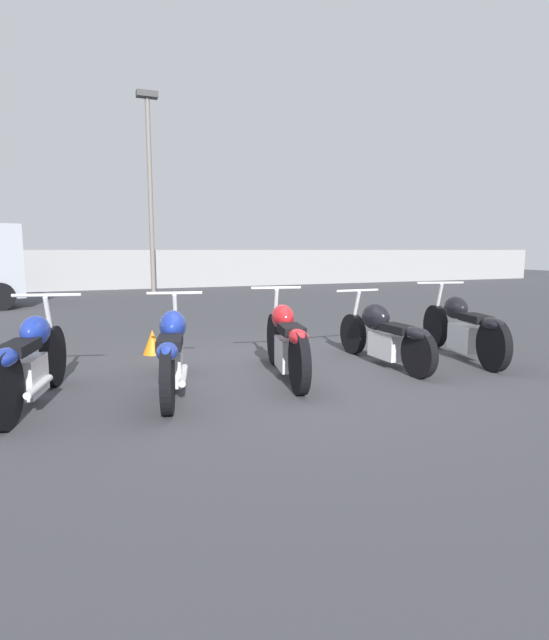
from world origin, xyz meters
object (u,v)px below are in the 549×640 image
(motorcycle_slot_1, at_px, (172,351))
(motorcycle_slot_2, at_px, (286,342))
(motorcycle_slot_3, at_px, (384,334))
(light_pole_left, at_px, (150,175))
(motorcycle_slot_0, at_px, (30,361))
(motorcycle_slot_4, at_px, (463,327))
(traffic_cone_near, at_px, (153,342))

(motorcycle_slot_1, bearing_deg, motorcycle_slot_2, 16.48)
(motorcycle_slot_1, height_order, motorcycle_slot_3, motorcycle_slot_1)
(light_pole_left, height_order, motorcycle_slot_0, light_pole_left)
(motorcycle_slot_2, bearing_deg, motorcycle_slot_4, 13.31)
(motorcycle_slot_2, height_order, traffic_cone_near, motorcycle_slot_2)
(motorcycle_slot_1, relative_size, motorcycle_slot_4, 0.99)
(motorcycle_slot_1, height_order, motorcycle_slot_2, motorcycle_slot_2)
(light_pole_left, relative_size, motorcycle_slot_1, 3.09)
(motorcycle_slot_1, relative_size, traffic_cone_near, 6.15)
(motorcycle_slot_1, bearing_deg, traffic_cone_near, 101.59)
(motorcycle_slot_0, distance_m, motorcycle_slot_2, 2.70)
(light_pole_left, bearing_deg, motorcycle_slot_1, -97.33)
(motorcycle_slot_3, height_order, traffic_cone_near, motorcycle_slot_3)
(light_pole_left, xyz_separation_m, motorcycle_slot_3, (1.17, -12.42, -3.62))
(motorcycle_slot_0, height_order, motorcycle_slot_4, motorcycle_slot_0)
(light_pole_left, relative_size, motorcycle_slot_0, 3.34)
(motorcycle_slot_1, bearing_deg, light_pole_left, 96.37)
(light_pole_left, bearing_deg, motorcycle_slot_4, -79.06)
(motorcycle_slot_4, xyz_separation_m, traffic_cone_near, (-3.96, 1.88, -0.26))
(light_pole_left, relative_size, motorcycle_slot_3, 3.23)
(motorcycle_slot_2, height_order, motorcycle_slot_3, motorcycle_slot_2)
(motorcycle_slot_0, height_order, motorcycle_slot_2, motorcycle_slot_0)
(motorcycle_slot_2, bearing_deg, light_pole_left, 100.20)
(light_pole_left, xyz_separation_m, motorcycle_slot_0, (-2.98, -12.63, -3.59))
(motorcycle_slot_3, bearing_deg, motorcycle_slot_2, -173.96)
(motorcycle_slot_0, distance_m, motorcycle_slot_1, 1.36)
(motorcycle_slot_4, height_order, traffic_cone_near, motorcycle_slot_4)
(motorcycle_slot_0, distance_m, motorcycle_slot_3, 4.16)
(motorcycle_slot_2, distance_m, motorcycle_slot_4, 2.70)
(motorcycle_slot_2, relative_size, motorcycle_slot_4, 0.94)
(motorcycle_slot_3, bearing_deg, motorcycle_slot_0, -176.96)
(motorcycle_slot_3, distance_m, traffic_cone_near, 3.28)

